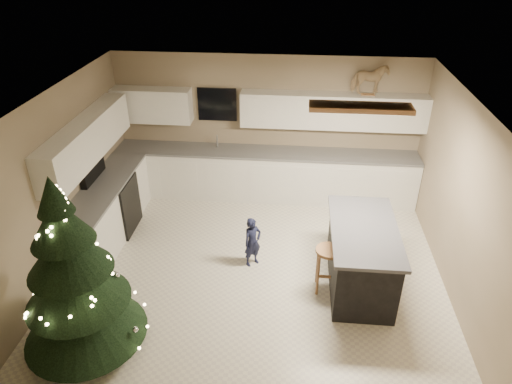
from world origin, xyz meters
TOP-DOWN VIEW (x-y plane):
  - ground_plane at (0.00, 0.00)m, footprint 5.50×5.50m
  - room_shell at (0.02, 0.00)m, footprint 5.52×5.02m
  - cabinetry at (-0.91, 1.65)m, footprint 5.50×3.20m
  - island at (1.51, -0.14)m, footprint 0.90×1.70m
  - bar_stool at (1.05, -0.30)m, footprint 0.36×0.36m
  - christmas_tree at (-1.85, -1.60)m, footprint 1.47×1.42m
  - toddler at (-0.03, 0.16)m, footprint 0.35×0.33m
  - rocking_horse at (1.71, 2.33)m, footprint 0.62×0.37m

SIDE VIEW (x-z plane):
  - ground_plane at x=0.00m, z-range 0.00..0.00m
  - toddler at x=-0.03m, z-range 0.00..0.80m
  - island at x=1.51m, z-range 0.00..0.95m
  - bar_stool at x=1.05m, z-range 0.17..0.86m
  - cabinetry at x=-0.91m, z-range -0.24..1.76m
  - christmas_tree at x=-1.85m, z-range -0.21..2.14m
  - room_shell at x=0.02m, z-range 0.44..3.05m
  - rocking_horse at x=1.71m, z-range 2.01..2.52m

